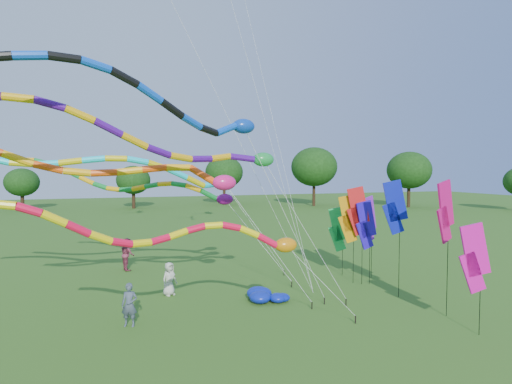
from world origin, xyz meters
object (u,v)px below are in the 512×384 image
object	(u,v)px
person_a	(169,279)
tube_kite_orange	(88,162)
person_b	(129,305)
person_c	(128,254)
blue_nylon_heap	(265,295)
tube_kite_red	(197,235)

from	to	relation	value
person_a	tube_kite_orange	bearing A→B (deg)	-170.71
tube_kite_orange	person_b	bearing A→B (deg)	-17.40
person_a	person_b	size ratio (longest dim) A/B	0.95
person_a	person_c	bearing A→B (deg)	73.55
blue_nylon_heap	person_a	bearing A→B (deg)	151.19
tube_kite_orange	blue_nylon_heap	size ratio (longest dim) A/B	10.60
person_b	person_c	bearing A→B (deg)	108.82
tube_kite_orange	person_c	size ratio (longest dim) A/B	8.95
tube_kite_red	blue_nylon_heap	bearing A→B (deg)	43.91
tube_kite_red	person_a	size ratio (longest dim) A/B	7.49
blue_nylon_heap	person_a	xyz separation A→B (m)	(-3.93, 2.16, 0.54)
person_a	person_b	world-z (taller)	person_b
person_b	person_c	distance (m)	9.29
person_b	tube_kite_orange	bearing A→B (deg)	175.98
blue_nylon_heap	tube_kite_red	bearing A→B (deg)	-133.88
tube_kite_red	blue_nylon_heap	distance (m)	6.52
tube_kite_orange	person_c	distance (m)	10.22
tube_kite_orange	person_a	size ratio (longest dim) A/B	10.81
blue_nylon_heap	person_c	world-z (taller)	person_c
person_a	person_b	distance (m)	3.98
tube_kite_orange	person_a	world-z (taller)	tube_kite_orange
tube_kite_orange	blue_nylon_heap	xyz separation A→B (m)	(7.19, 0.71, -5.86)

